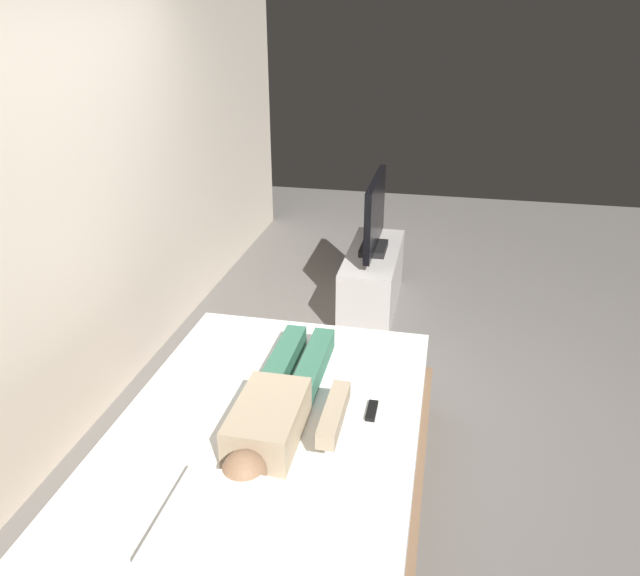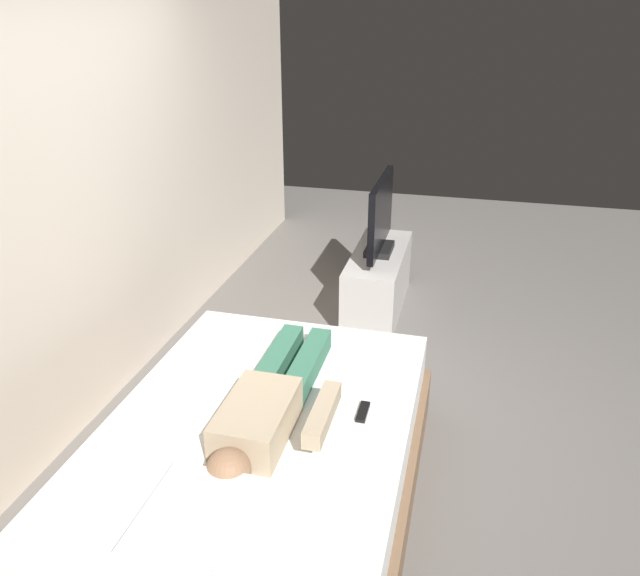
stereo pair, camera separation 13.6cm
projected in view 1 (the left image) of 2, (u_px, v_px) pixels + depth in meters
ground_plane at (346, 425)px, 3.65m from camera, size 10.00×10.00×0.00m
back_wall at (112, 164)px, 3.70m from camera, size 6.40×0.10×2.80m
bed at (269, 470)px, 2.92m from camera, size 2.05×1.45×0.54m
pillow at (209, 530)px, 2.15m from camera, size 0.48×0.34×0.12m
person at (280, 406)px, 2.78m from camera, size 1.26×0.46×0.18m
remote at (372, 411)px, 2.87m from camera, size 0.15×0.04×0.02m
tv_stand at (372, 280)px, 4.96m from camera, size 1.10×0.40×0.50m
tv at (375, 217)px, 4.74m from camera, size 0.88×0.20×0.59m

